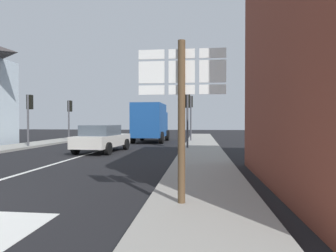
% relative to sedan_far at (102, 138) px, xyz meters
% --- Properties ---
extents(ground_plane, '(80.00, 80.00, 0.00)m').
position_rel_sedan_far_xyz_m(ground_plane, '(-0.36, -0.15, -0.76)').
color(ground_plane, black).
extents(sidewalk_right, '(2.25, 44.00, 0.14)m').
position_rel_sedan_far_xyz_m(sidewalk_right, '(5.40, -2.15, -0.69)').
color(sidewalk_right, gray).
rests_on(sidewalk_right, ground).
extents(lane_centre_stripe, '(0.16, 12.00, 0.01)m').
position_rel_sedan_far_xyz_m(lane_centre_stripe, '(-0.36, -4.15, -0.75)').
color(lane_centre_stripe, silver).
rests_on(lane_centre_stripe, ground).
extents(sedan_far, '(2.22, 4.32, 1.47)m').
position_rel_sedan_far_xyz_m(sedan_far, '(0.00, 0.00, 0.00)').
color(sedan_far, beige).
rests_on(sedan_far, ground).
extents(delivery_truck, '(2.54, 5.03, 3.05)m').
position_rel_sedan_far_xyz_m(delivery_truck, '(1.37, 7.45, 0.89)').
color(delivery_truck, '#19478C').
rests_on(delivery_truck, ground).
extents(route_sign_post, '(1.66, 0.14, 3.20)m').
position_rel_sedan_far_xyz_m(route_sign_post, '(4.96, -9.54, 1.24)').
color(route_sign_post, brown).
rests_on(route_sign_post, ground).
extents(traffic_light_near_left, '(0.30, 0.49, 3.33)m').
position_rel_sedan_far_xyz_m(traffic_light_near_left, '(-5.31, 1.69, 1.71)').
color(traffic_light_near_left, '#47474C').
rests_on(traffic_light_near_left, ground).
extents(traffic_light_far_left, '(0.30, 0.49, 3.37)m').
position_rel_sedan_far_xyz_m(traffic_light_far_left, '(-5.31, 7.16, 1.73)').
color(traffic_light_far_left, '#47474C').
rests_on(traffic_light_far_left, ground).
extents(traffic_light_far_right, '(0.30, 0.49, 3.70)m').
position_rel_sedan_far_xyz_m(traffic_light_far_right, '(4.58, 7.90, 1.98)').
color(traffic_light_far_right, '#47474C').
rests_on(traffic_light_far_right, ground).
extents(traffic_light_near_right, '(0.30, 0.49, 3.38)m').
position_rel_sedan_far_xyz_m(traffic_light_near_right, '(4.58, 1.78, 1.74)').
color(traffic_light_near_right, '#47474C').
rests_on(traffic_light_near_right, ground).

